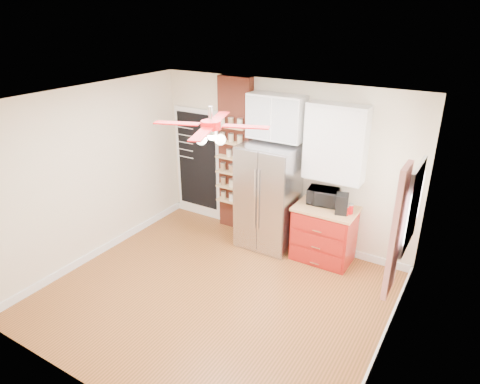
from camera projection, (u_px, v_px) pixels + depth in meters
The scene contains 21 objects.
floor at pixel (216, 295), 5.98m from camera, with size 4.50×4.50×0.00m, color #9C5327.
ceiling at pixel (210, 102), 4.91m from camera, with size 4.50×4.50×0.00m, color white.
wall_back at pixel (282, 163), 7.02m from camera, with size 4.50×0.02×2.70m, color beige.
wall_front at pixel (88, 289), 3.87m from camera, with size 4.50×0.02×2.70m, color beige.
wall_left at pixel (92, 175), 6.52m from camera, with size 0.02×4.00×2.70m, color beige.
wall_right at pixel (394, 257), 4.38m from camera, with size 0.02×4.00×2.70m, color beige.
chalkboard at pixel (198, 161), 7.90m from camera, with size 0.95×0.05×1.95m.
brick_pillar at pixel (236, 156), 7.36m from camera, with size 0.60×0.16×2.70m, color brown.
fridge at pixel (268, 197), 6.94m from camera, with size 0.90×0.70×1.75m, color silver.
upper_glass_cabinet at pixel (276, 117), 6.59m from camera, with size 0.90×0.35×0.70m, color white.
red_cabinet at pixel (324, 233), 6.68m from camera, with size 0.94×0.64×0.90m.
upper_shelf_unit at pixel (336, 143), 6.26m from camera, with size 0.90×0.30×1.15m, color white.
window at pixel (413, 207), 5.01m from camera, with size 0.04×0.75×1.05m, color white.
curtain at pixel (397, 232), 4.65m from camera, with size 0.06×0.40×1.55m, color red.
ceiling_fan at pixel (211, 125), 5.02m from camera, with size 1.40×1.40×0.44m.
toaster_oven at pixel (323, 196), 6.58m from camera, with size 0.46×0.31×0.25m, color black.
coffee_maker at pixel (342, 204), 6.28m from camera, with size 0.17×0.22×0.30m, color black.
canister_left at pixel (345, 211), 6.25m from camera, with size 0.10×0.10×0.13m, color #A90F09.
canister_right at pixel (350, 209), 6.30m from camera, with size 0.09×0.09×0.14m, color #B90A0D.
pantry_jar_oats at pixel (229, 153), 7.25m from camera, with size 0.09×0.09×0.12m, color beige.
pantry_jar_beans at pixel (237, 155), 7.16m from camera, with size 0.09×0.09×0.11m, color brown.
Camera 1 is at (2.84, -4.04, 3.69)m, focal length 32.00 mm.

